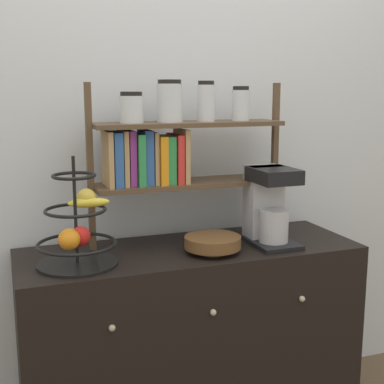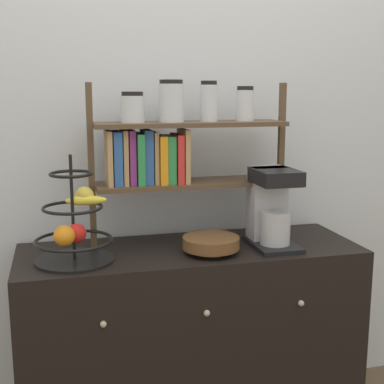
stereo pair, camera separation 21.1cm
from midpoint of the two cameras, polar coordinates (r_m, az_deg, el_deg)
wall_back at (r=2.35m, az=0.72°, el=7.54°), size 7.00×0.05×2.60m
sideboard at (r=2.32m, az=2.56°, el=-15.62°), size 1.37×0.49×0.81m
coffee_maker at (r=2.21m, az=11.15°, el=-1.52°), size 0.17×0.26×0.32m
fruit_stand at (r=1.98m, az=-9.57°, el=-3.91°), size 0.29×0.29×0.40m
wooden_bowl at (r=2.09m, az=4.94°, el=-5.53°), size 0.22×0.22×0.07m
shelf_hutch at (r=2.15m, az=0.40°, el=5.05°), size 0.82×0.20×0.67m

